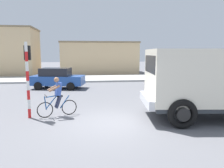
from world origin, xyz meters
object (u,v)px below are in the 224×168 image
object	(u,v)px
truck_foreground	(211,79)
car_red_near	(57,78)
traffic_light_pole	(28,69)
cyclist	(57,97)
car_white_mid	(182,77)

from	to	relation	value
truck_foreground	car_red_near	bearing A→B (deg)	129.39
traffic_light_pole	car_red_near	size ratio (longest dim) A/B	0.75
traffic_light_pole	car_red_near	xyz separation A→B (m)	(0.27, 7.79, -1.25)
cyclist	car_white_mid	size ratio (longest dim) A/B	0.41
traffic_light_pole	car_red_near	bearing A→B (deg)	88.01
car_red_near	car_white_mid	distance (m)	9.96
truck_foreground	cyclist	world-z (taller)	truck_foreground
traffic_light_pole	car_white_mid	distance (m)	12.61
cyclist	traffic_light_pole	size ratio (longest dim) A/B	0.54
car_white_mid	cyclist	bearing A→B (deg)	-141.34
cyclist	car_white_mid	bearing A→B (deg)	38.66
cyclist	car_red_near	xyz separation A→B (m)	(-0.90, 7.75, -0.05)
cyclist	traffic_light_pole	world-z (taller)	traffic_light_pole
traffic_light_pole	car_white_mid	bearing A→B (deg)	35.45
truck_foreground	traffic_light_pole	size ratio (longest dim) A/B	1.77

